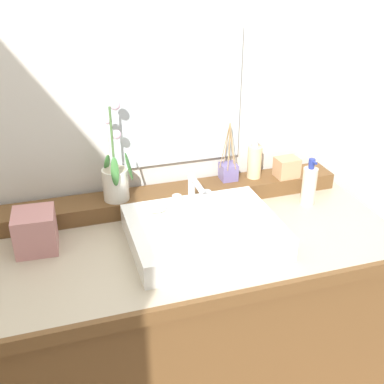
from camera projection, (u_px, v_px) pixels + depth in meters
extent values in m
cube|color=beige|center=(151.00, 69.00, 1.76)|extent=(3.34, 0.20, 2.64)
cube|color=brown|center=(186.00, 336.00, 1.82)|extent=(1.41, 0.62, 0.81)
cube|color=tan|center=(185.00, 243.00, 1.63)|extent=(1.44, 0.64, 0.04)
cube|color=brown|center=(217.00, 303.00, 1.35)|extent=(1.44, 0.02, 0.04)
cube|color=brown|center=(167.00, 198.00, 1.81)|extent=(1.36, 0.13, 0.06)
cube|color=white|center=(204.00, 232.00, 1.58)|extent=(0.48, 0.39, 0.08)
sphere|color=white|center=(206.00, 235.00, 1.57)|extent=(0.27, 0.27, 0.27)
cylinder|color=silver|center=(192.00, 190.00, 1.65)|extent=(0.02, 0.02, 0.10)
cylinder|color=silver|center=(196.00, 184.00, 1.58)|extent=(0.02, 0.11, 0.02)
sphere|color=silver|center=(192.00, 177.00, 1.63)|extent=(0.03, 0.03, 0.03)
cylinder|color=silver|center=(176.00, 200.00, 1.65)|extent=(0.03, 0.03, 0.04)
cylinder|color=silver|center=(206.00, 196.00, 1.68)|extent=(0.03, 0.03, 0.04)
ellipsoid|color=beige|center=(156.00, 209.00, 1.61)|extent=(0.07, 0.04, 0.02)
cylinder|color=silver|center=(116.00, 184.00, 1.71)|extent=(0.09, 0.09, 0.12)
cylinder|color=tan|center=(115.00, 171.00, 1.69)|extent=(0.08, 0.08, 0.01)
cylinder|color=#476B38|center=(112.00, 139.00, 1.63)|extent=(0.01, 0.01, 0.23)
ellipsoid|color=#387033|center=(115.00, 172.00, 1.63)|extent=(0.03, 0.03, 0.10)
ellipsoid|color=#387033|center=(107.00, 163.00, 1.70)|extent=(0.04, 0.03, 0.07)
ellipsoid|color=#387033|center=(129.00, 166.00, 1.67)|extent=(0.04, 0.04, 0.10)
sphere|color=silver|center=(116.00, 135.00, 1.64)|extent=(0.03, 0.03, 0.03)
sphere|color=silver|center=(108.00, 120.00, 1.61)|extent=(0.03, 0.03, 0.03)
sphere|color=silver|center=(115.00, 105.00, 1.59)|extent=(0.03, 0.03, 0.03)
cylinder|color=beige|center=(254.00, 162.00, 1.87)|extent=(0.06, 0.06, 0.13)
cylinder|color=silver|center=(256.00, 144.00, 1.84)|extent=(0.02, 0.02, 0.02)
cylinder|color=silver|center=(256.00, 140.00, 1.83)|extent=(0.02, 0.02, 0.02)
cylinder|color=silver|center=(258.00, 140.00, 1.81)|extent=(0.01, 0.03, 0.01)
cube|color=slate|center=(228.00, 172.00, 1.87)|extent=(0.06, 0.06, 0.07)
cylinder|color=#9E7A4C|center=(232.00, 149.00, 1.82)|extent=(0.03, 0.01, 0.15)
cylinder|color=#9E7A4C|center=(230.00, 146.00, 1.84)|extent=(0.02, 0.04, 0.16)
cylinder|color=#9E7A4C|center=(227.00, 144.00, 1.82)|extent=(0.02, 0.02, 0.18)
cylinder|color=#9E7A4C|center=(225.00, 146.00, 1.81)|extent=(0.04, 0.00, 0.18)
cylinder|color=#9E7A4C|center=(229.00, 148.00, 1.80)|extent=(0.02, 0.04, 0.17)
cylinder|color=#9E7A4C|center=(233.00, 147.00, 1.80)|extent=(0.02, 0.04, 0.18)
cube|color=tan|center=(287.00, 167.00, 1.89)|extent=(0.09, 0.07, 0.08)
cylinder|color=beige|center=(309.00, 186.00, 1.80)|extent=(0.05, 0.05, 0.15)
cylinder|color=navy|center=(311.00, 166.00, 1.76)|extent=(0.02, 0.02, 0.02)
cylinder|color=navy|center=(312.00, 162.00, 1.75)|extent=(0.02, 0.02, 0.02)
cylinder|color=navy|center=(314.00, 162.00, 1.74)|extent=(0.01, 0.03, 0.01)
cube|color=tan|center=(35.00, 231.00, 1.53)|extent=(0.14, 0.14, 0.13)
cube|color=silver|center=(175.00, 98.00, 1.72)|extent=(0.50, 0.02, 0.49)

